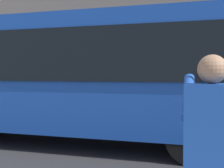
% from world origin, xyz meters
% --- Properties ---
extents(ground_plane, '(60.00, 60.00, 0.00)m').
position_xyz_m(ground_plane, '(0.00, 0.00, 0.00)').
color(ground_plane, '#2B2B2D').
extents(red_bus, '(9.05, 2.54, 3.08)m').
position_xyz_m(red_bus, '(2.13, 0.09, 1.68)').
color(red_bus, '#1947AD').
rests_on(red_bus, ground_plane).
extents(pedestrian_photographer, '(0.53, 0.52, 1.70)m').
position_xyz_m(pedestrian_photographer, '(-1.13, 4.56, 1.14)').
color(pedestrian_photographer, '#4C4238').
rests_on(pedestrian_photographer, sidewalk_curb).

